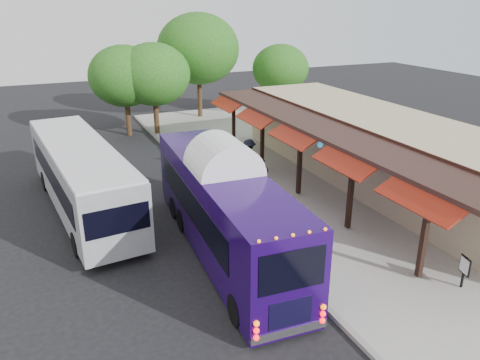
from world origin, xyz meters
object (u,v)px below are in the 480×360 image
ped_c (207,154)px  ped_b (250,164)px  city_bus (81,175)px  ped_d (249,157)px  ped_a (262,176)px  sign_board (465,267)px  coach_bus (224,205)px

ped_c → ped_b: bearing=116.7°
ped_c → city_bus: bearing=16.5°
ped_d → ped_c: bearing=-62.3°
ped_a → ped_d: size_ratio=0.90×
ped_a → sign_board: bearing=-82.5°
coach_bus → ped_b: 7.66m
coach_bus → ped_b: size_ratio=7.30×
ped_b → ped_d: (0.17, 0.55, 0.21)m
ped_a → ped_b: (0.37, 2.17, -0.11)m
city_bus → ped_b: bearing=-3.2°
ped_a → sign_board: size_ratio=1.58×
ped_b → sign_board: bearing=106.1°
ped_d → sign_board: size_ratio=1.76×
coach_bus → city_bus: 7.46m
ped_d → sign_board: (1.90, -12.54, -0.22)m
city_bus → ped_b: (8.47, 0.40, -0.80)m
coach_bus → ped_d: 8.19m
ped_a → ped_c: ped_a is taller
sign_board → coach_bus: bearing=151.5°
ped_a → sign_board: (2.43, -9.81, -0.13)m
ped_d → sign_board: bearing=84.0°
city_bus → sign_board: bearing=-53.7°
coach_bus → ped_a: (3.69, 4.25, -0.88)m
city_bus → ped_c: size_ratio=7.02×
ped_a → ped_b: 2.21m
coach_bus → sign_board: 8.33m
city_bus → ped_a: size_ratio=6.69×
ped_d → coach_bus: bearing=44.2°
coach_bus → ped_d: bearing=61.8°
ped_d → sign_board: 12.68m
ped_a → ped_d: 2.78m
city_bus → ped_b: city_bus is taller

